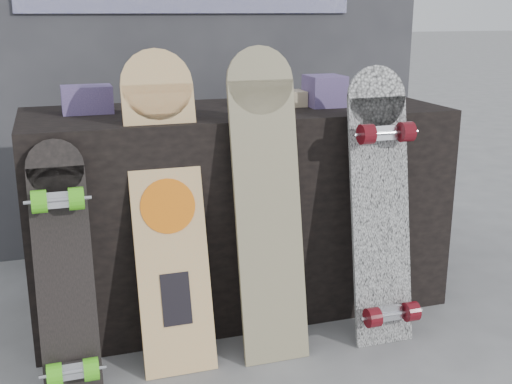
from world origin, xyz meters
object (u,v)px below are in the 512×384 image
object	(u,v)px
longboard_geisha	(167,202)
longboard_cascadia	(382,205)
skateboard_dark	(64,270)
longboard_celtic	(267,196)
vendor_table	(237,208)

from	to	relation	value
longboard_geisha	longboard_cascadia	size ratio (longest dim) A/B	1.06
longboard_geisha	skateboard_dark	world-z (taller)	longboard_geisha
longboard_celtic	longboard_cascadia	distance (m)	0.42
vendor_table	longboard_geisha	xyz separation A→B (m)	(-0.34, -0.32, 0.15)
vendor_table	longboard_geisha	distance (m)	0.49
vendor_table	longboard_cascadia	bearing A→B (deg)	-47.18
longboard_celtic	skateboard_dark	bearing A→B (deg)	-175.76
longboard_cascadia	vendor_table	bearing A→B (deg)	132.82
longboard_cascadia	skateboard_dark	bearing A→B (deg)	-179.86
vendor_table	skateboard_dark	size ratio (longest dim) A/B	2.03
longboard_geisha	skateboard_dark	bearing A→B (deg)	-161.54
longboard_celtic	skateboard_dark	xyz separation A→B (m)	(-0.68, -0.05, -0.16)
longboard_geisha	longboard_celtic	distance (m)	0.34
longboard_geisha	vendor_table	bearing A→B (deg)	43.96
longboard_cascadia	skateboard_dark	xyz separation A→B (m)	(-1.09, -0.00, -0.11)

